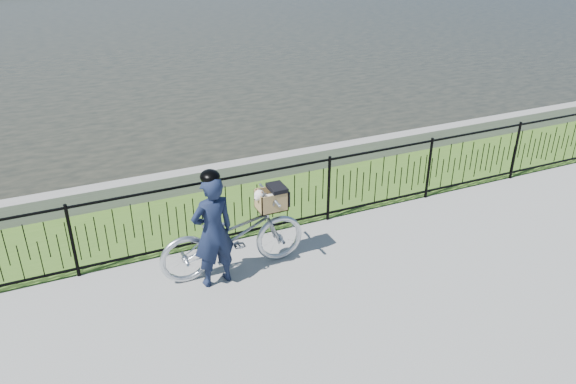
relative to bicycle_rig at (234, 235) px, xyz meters
name	(u,v)px	position (x,y,z in m)	size (l,w,h in m)	color
ground	(317,286)	(0.90, -0.86, -0.57)	(120.00, 120.00, 0.00)	gray
grass_strip	(251,205)	(0.90, 1.74, -0.56)	(60.00, 2.00, 0.01)	#3C5F1D
quay_wall	(232,173)	(0.90, 2.74, -0.37)	(60.00, 0.30, 0.40)	gray
fence	(273,200)	(0.90, 0.74, 0.01)	(14.00, 0.06, 1.15)	black
bicycle_rig	(234,235)	(0.00, 0.00, 0.00)	(2.13, 0.74, 1.23)	silver
cyclist	(213,230)	(-0.35, -0.20, 0.28)	(0.65, 0.48, 1.70)	#121A32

